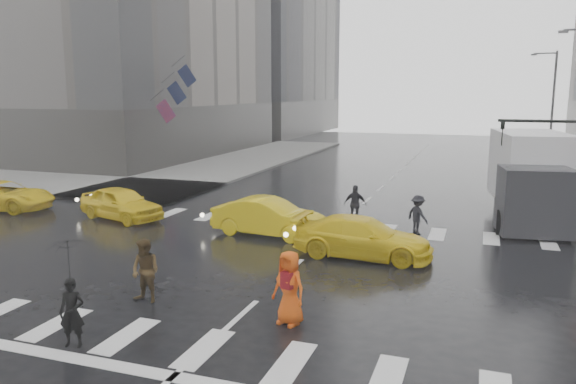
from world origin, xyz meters
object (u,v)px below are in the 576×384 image
at_px(pedestrian_brown, 146,271).
at_px(pedestrian_orange, 289,288).
at_px(taxi_mid, 269,217).
at_px(taxi_front, 121,203).
at_px(box_truck, 531,175).

xyz_separation_m(pedestrian_brown, pedestrian_orange, (4.07, -0.10, 0.06)).
relative_size(pedestrian_orange, taxi_mid, 0.41).
bearing_deg(pedestrian_orange, taxi_mid, 133.39).
relative_size(pedestrian_orange, taxi_front, 0.43).
height_order(taxi_front, box_truck, box_truck).
bearing_deg(pedestrian_orange, taxi_front, 161.14).
height_order(pedestrian_brown, pedestrian_orange, pedestrian_orange).
bearing_deg(pedestrian_brown, taxi_mid, 93.74).
bearing_deg(taxi_mid, taxi_front, 92.05).
height_order(taxi_mid, box_truck, box_truck).
height_order(taxi_front, taxi_mid, taxi_mid).
height_order(pedestrian_brown, taxi_front, pedestrian_brown).
distance_m(pedestrian_brown, box_truck, 17.01).
xyz_separation_m(pedestrian_brown, taxi_mid, (0.53, 7.64, -0.13)).
bearing_deg(taxi_front, taxi_mid, -76.78).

